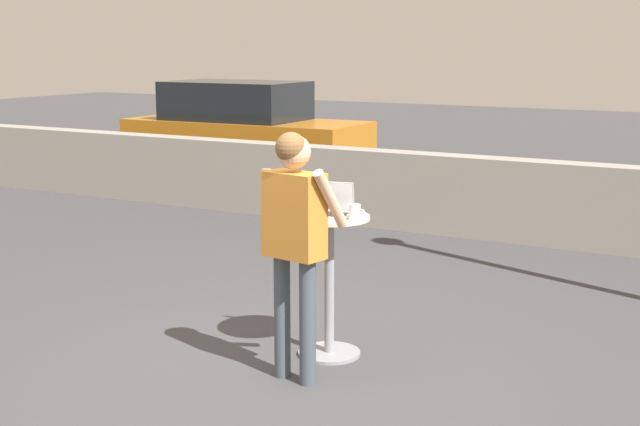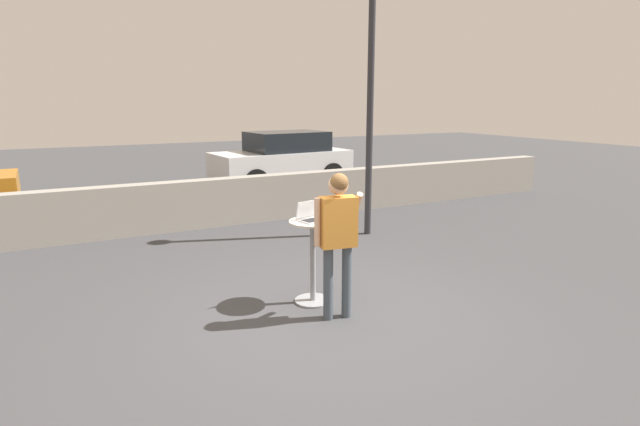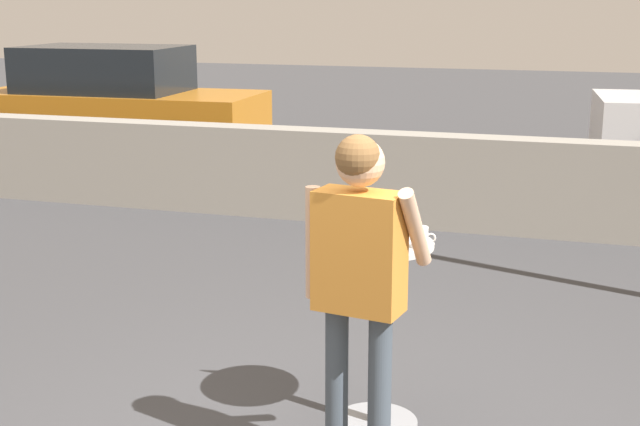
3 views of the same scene
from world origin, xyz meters
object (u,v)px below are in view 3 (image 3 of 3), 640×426
Objects in this scene: coffee_mug at (421,237)px; standing_person at (359,266)px; parked_car_near_street at (115,101)px; laptop at (377,231)px; cafe_table at (377,320)px.

coffee_mug is 0.07× the size of standing_person.
laptop is at bearing -51.82° from parked_car_near_street.
cafe_table is 2.82× the size of laptop.
parked_car_near_street reaches higher than coffee_mug.
coffee_mug reaches higher than cafe_table.
laptop is at bearing 122.95° from cafe_table.
standing_person is at bearing -111.25° from coffee_mug.
laptop is 0.56m from standing_person.
cafe_table is 0.54m from coffee_mug.
coffee_mug is (0.23, -0.05, 0.48)m from cafe_table.
cafe_table is at bearing -57.05° from laptop.
coffee_mug is 9.19m from parked_car_near_street.
cafe_table is 0.62× the size of standing_person.
coffee_mug is at bearing 68.75° from standing_person.
standing_person reaches higher than cafe_table.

